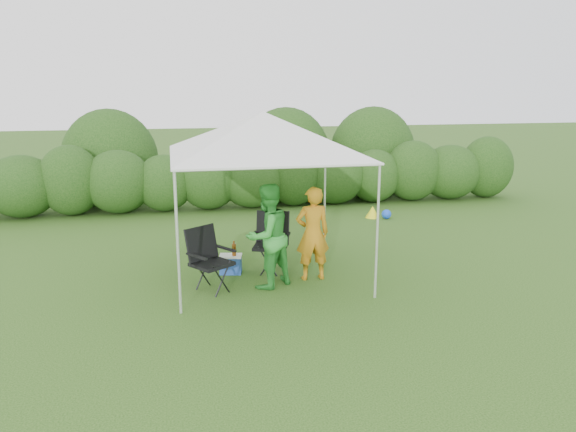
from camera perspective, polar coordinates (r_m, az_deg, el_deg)
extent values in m
plane|color=#375E1D|center=(9.54, -1.85, -6.80)|extent=(70.00, 70.00, 0.00)
ellipsoid|color=#274C17|center=(15.48, -25.45, 2.72)|extent=(1.80, 1.53, 1.57)
cylinder|color=#382616|center=(15.60, -25.22, 0.42)|extent=(0.12, 0.12, 0.30)
ellipsoid|color=#274C17|center=(15.23, -21.25, 3.39)|extent=(1.57, 1.34, 1.80)
cylinder|color=#382616|center=(15.37, -21.02, 0.63)|extent=(0.12, 0.12, 0.30)
ellipsoid|color=#274C17|center=(15.09, -16.88, 3.35)|extent=(1.72, 1.47, 1.65)
cylinder|color=#382616|center=(15.22, -16.71, 0.84)|extent=(0.12, 0.12, 0.30)
ellipsoid|color=#274C17|center=(15.05, -12.45, 3.29)|extent=(1.50, 1.28, 1.50)
cylinder|color=#382616|center=(15.16, -12.34, 1.05)|extent=(0.12, 0.12, 0.30)
ellipsoid|color=#274C17|center=(15.06, -8.05, 3.91)|extent=(1.65, 1.40, 1.73)
cylinder|color=#382616|center=(15.19, -7.96, 1.25)|extent=(0.12, 0.12, 0.30)
ellipsoid|color=#274C17|center=(15.19, -3.66, 3.80)|extent=(1.80, 1.53, 1.57)
cylinder|color=#382616|center=(15.30, -3.63, 1.45)|extent=(0.12, 0.12, 0.30)
ellipsoid|color=#274C17|center=(15.37, 0.63, 4.37)|extent=(1.58, 1.34, 1.80)
cylinder|color=#382616|center=(15.51, 0.62, 1.63)|extent=(0.12, 0.12, 0.30)
ellipsoid|color=#274C17|center=(15.67, 4.78, 4.22)|extent=(1.72, 1.47, 1.65)
cylinder|color=#382616|center=(15.79, 4.74, 1.80)|extent=(0.12, 0.12, 0.30)
ellipsoid|color=#274C17|center=(16.05, 8.76, 4.05)|extent=(1.50, 1.28, 1.50)
cylinder|color=#382616|center=(16.16, 8.69, 1.95)|extent=(0.12, 0.12, 0.30)
ellipsoid|color=#274C17|center=(16.48, 12.57, 4.52)|extent=(1.65, 1.40, 1.73)
cylinder|color=#382616|center=(16.59, 12.45, 2.09)|extent=(0.12, 0.12, 0.30)
ellipsoid|color=#274C17|center=(17.00, 16.14, 4.32)|extent=(1.80, 1.53, 1.57)
cylinder|color=#382616|center=(17.10, 16.00, 2.21)|extent=(0.12, 0.12, 0.30)
ellipsoid|color=#274C17|center=(17.55, 19.53, 4.72)|extent=(1.57, 1.34, 1.80)
cylinder|color=#382616|center=(17.67, 19.34, 2.31)|extent=(0.12, 0.12, 0.30)
cylinder|color=silver|center=(8.14, -11.13, -2.83)|extent=(0.04, 0.04, 2.10)
cylinder|color=silver|center=(8.69, 9.05, -1.73)|extent=(0.04, 0.04, 2.10)
cylinder|color=silver|center=(11.06, -11.40, 1.40)|extent=(0.04, 0.04, 2.10)
cylinder|color=silver|center=(11.47, 3.76, 2.05)|extent=(0.04, 0.04, 2.10)
cube|color=white|center=(9.53, -2.48, 6.27)|extent=(3.10, 3.10, 0.03)
pyramid|color=white|center=(9.49, -2.50, 8.46)|extent=(3.10, 3.10, 0.70)
cube|color=black|center=(9.97, -1.78, -3.10)|extent=(0.72, 0.69, 0.06)
cube|color=black|center=(10.12, -1.57, -1.03)|extent=(0.60, 0.34, 0.55)
cube|color=black|center=(9.97, -3.49, -1.93)|extent=(0.21, 0.48, 0.03)
cube|color=black|center=(9.87, -0.07, -2.05)|extent=(0.21, 0.48, 0.03)
cylinder|color=black|center=(9.85, -3.40, -4.74)|extent=(0.03, 0.03, 0.47)
cylinder|color=black|center=(9.77, -0.58, -4.86)|extent=(0.03, 0.03, 0.47)
cylinder|color=black|center=(10.31, -2.90, -3.91)|extent=(0.03, 0.03, 0.47)
cylinder|color=black|center=(10.23, -0.20, -4.02)|extent=(0.03, 0.03, 0.47)
cube|color=black|center=(9.11, -7.74, -4.85)|extent=(0.77, 0.76, 0.05)
cube|color=black|center=(9.20, -8.76, -2.72)|extent=(0.55, 0.46, 0.54)
cube|color=black|center=(8.88, -9.25, -4.06)|extent=(0.32, 0.42, 0.03)
cube|color=black|center=(9.23, -6.37, -3.29)|extent=(0.32, 0.42, 0.03)
cylinder|color=black|center=(8.87, -7.90, -6.94)|extent=(0.03, 0.03, 0.46)
cylinder|color=black|center=(9.16, -5.57, -6.21)|extent=(0.03, 0.03, 0.46)
cylinder|color=black|center=(9.22, -9.81, -6.21)|extent=(0.03, 0.03, 0.46)
cylinder|color=black|center=(9.50, -7.52, -5.53)|extent=(0.03, 0.03, 0.46)
imported|color=#C47B16|center=(9.51, 2.51, -1.79)|extent=(0.60, 0.40, 1.61)
imported|color=green|center=(9.13, -2.09, -2.05)|extent=(1.06, 1.00, 1.72)
cube|color=#2449A5|center=(10.02, -5.84, -4.95)|extent=(0.42, 0.34, 0.30)
cube|color=silver|center=(9.97, -5.86, -4.05)|extent=(0.45, 0.36, 0.03)
cylinder|color=#592D0C|center=(9.90, -5.51, -3.28)|extent=(0.07, 0.07, 0.27)
cone|color=yellow|center=(14.24, 8.58, 0.42)|extent=(0.35, 0.35, 0.30)
sphere|color=blue|center=(14.17, 9.97, 0.18)|extent=(0.24, 0.24, 0.24)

